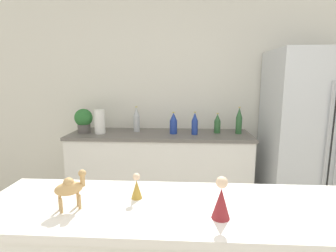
# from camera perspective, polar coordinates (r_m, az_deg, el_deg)

# --- Properties ---
(wall_back) EXTENTS (8.00, 0.06, 2.55)m
(wall_back) POSITION_cam_1_polar(r_m,az_deg,el_deg) (3.28, 5.88, 5.94)
(wall_back) COLOR silver
(wall_back) RESTS_ON ground_plane
(back_counter) EXTENTS (2.06, 0.63, 0.90)m
(back_counter) POSITION_cam_1_polar(r_m,az_deg,el_deg) (3.13, -1.72, -9.63)
(back_counter) COLOR white
(back_counter) RESTS_ON ground_plane
(refrigerator) EXTENTS (0.95, 0.77, 1.81)m
(refrigerator) POSITION_cam_1_polar(r_m,az_deg,el_deg) (3.22, 28.89, -1.96)
(refrigerator) COLOR silver
(refrigerator) RESTS_ON ground_plane
(potted_plant) EXTENTS (0.20, 0.20, 0.28)m
(potted_plant) POSITION_cam_1_polar(r_m,az_deg,el_deg) (3.17, -17.89, 1.31)
(potted_plant) COLOR #595451
(potted_plant) RESTS_ON back_counter
(paper_towel_roll) EXTENTS (0.12, 0.12, 0.27)m
(paper_towel_roll) POSITION_cam_1_polar(r_m,az_deg,el_deg) (3.07, -14.64, 0.92)
(paper_towel_roll) COLOR white
(paper_towel_roll) RESTS_ON back_counter
(back_bottle_0) EXTENTS (0.08, 0.08, 0.25)m
(back_bottle_0) POSITION_cam_1_polar(r_m,az_deg,el_deg) (2.96, 1.20, 0.56)
(back_bottle_0) COLOR navy
(back_bottle_0) RESTS_ON back_counter
(back_bottle_1) EXTENTS (0.07, 0.07, 0.23)m
(back_bottle_1) POSITION_cam_1_polar(r_m,az_deg,el_deg) (3.05, 10.68, 0.51)
(back_bottle_1) COLOR #2D6033
(back_bottle_1) RESTS_ON back_counter
(back_bottle_2) EXTENTS (0.08, 0.08, 0.30)m
(back_bottle_2) POSITION_cam_1_polar(r_m,az_deg,el_deg) (3.10, -6.86, 1.39)
(back_bottle_2) COLOR #B2B7BC
(back_bottle_2) RESTS_ON back_counter
(back_bottle_3) EXTENTS (0.07, 0.07, 0.30)m
(back_bottle_3) POSITION_cam_1_polar(r_m,az_deg,el_deg) (3.06, 15.19, 1.06)
(back_bottle_3) COLOR #2D6033
(back_bottle_3) RESTS_ON back_counter
(back_bottle_4) EXTENTS (0.07, 0.07, 0.26)m
(back_bottle_4) POSITION_cam_1_polar(r_m,az_deg,el_deg) (2.93, 5.84, 0.49)
(back_bottle_4) COLOR navy
(back_bottle_4) RESTS_ON back_counter
(camel_figurine) EXTENTS (0.13, 0.11, 0.16)m
(camel_figurine) POSITION_cam_1_polar(r_m,az_deg,el_deg) (1.17, -20.51, -12.42)
(camel_figurine) COLOR tan
(camel_figurine) RESTS_ON bar_counter
(wise_man_figurine_blue) EXTENTS (0.07, 0.07, 0.17)m
(wise_man_figurine_blue) POSITION_cam_1_polar(r_m,az_deg,el_deg) (1.06, 11.49, -15.61)
(wise_man_figurine_blue) COLOR maroon
(wise_man_figurine_blue) RESTS_ON bar_counter
(wise_man_figurine_crimson) EXTENTS (0.05, 0.05, 0.12)m
(wise_man_figurine_crimson) POSITION_cam_1_polar(r_m,az_deg,el_deg) (1.22, -6.84, -13.16)
(wise_man_figurine_crimson) COLOR #B28933
(wise_man_figurine_crimson) RESTS_ON bar_counter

